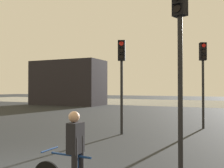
% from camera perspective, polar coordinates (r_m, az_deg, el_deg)
% --- Properties ---
extents(water_strip, '(80.00, 16.00, 0.01)m').
position_cam_1_polar(water_strip, '(35.83, 16.72, -4.14)').
color(water_strip, slate).
rests_on(water_strip, ground).
extents(distant_building, '(8.80, 4.00, 5.33)m').
position_cam_1_polar(distant_building, '(30.85, -10.07, 0.26)').
color(distant_building, black).
rests_on(distant_building, ground).
extents(traffic_light_far_right, '(0.39, 0.41, 4.33)m').
position_cam_1_polar(traffic_light_far_right, '(13.40, 20.08, 3.33)').
color(traffic_light_far_right, black).
rests_on(traffic_light_far_right, ground).
extents(traffic_light_near_right, '(0.38, 0.40, 4.70)m').
position_cam_1_polar(traffic_light_near_right, '(6.43, 15.26, 10.05)').
color(traffic_light_near_right, black).
rests_on(traffic_light_near_right, ground).
extents(traffic_light_center, '(0.38, 0.40, 4.14)m').
position_cam_1_polar(traffic_light_center, '(11.03, 2.21, 3.54)').
color(traffic_light_center, black).
rests_on(traffic_light_center, ground).
extents(cyclist, '(1.71, 0.46, 1.62)m').
position_cam_1_polar(cyclist, '(4.66, -8.75, -16.01)').
color(cyclist, black).
rests_on(cyclist, ground).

